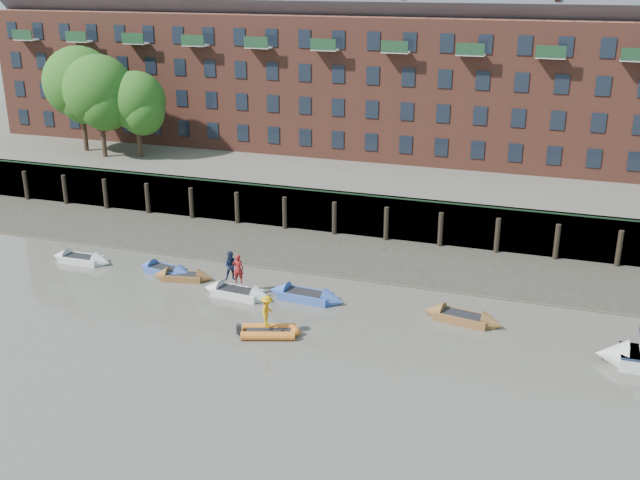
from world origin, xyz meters
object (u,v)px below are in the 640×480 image
at_px(rowboat_1, 166,271).
at_px(rowboat_2, 183,277).
at_px(rowboat_6, 463,318).
at_px(person_rower_b, 231,266).
at_px(person_rower_a, 238,269).
at_px(rowboat_3, 237,293).
at_px(person_rib_crew, 267,311).
at_px(rowboat_0, 81,259).
at_px(rib_tender, 271,332).
at_px(rowboat_4, 306,296).

xyz_separation_m(rowboat_1, rowboat_2, (1.56, -0.52, -0.01)).
height_order(rowboat_6, person_rower_b, person_rower_b).
bearing_deg(rowboat_2, rowboat_1, 150.61).
xyz_separation_m(rowboat_2, person_rower_a, (4.55, -1.23, 1.62)).
distance_m(rowboat_3, person_rib_crew, 5.70).
distance_m(person_rower_a, person_rib_crew, 5.59).
xyz_separation_m(rowboat_2, person_rower_b, (4.00, -1.03, 1.64)).
distance_m(rowboat_0, person_rower_a, 12.81).
bearing_deg(rib_tender, rowboat_2, 128.76).
xyz_separation_m(rowboat_2, rowboat_3, (4.46, -1.31, 0.03)).
height_order(rowboat_3, person_rower_b, person_rower_b).
relative_size(rowboat_3, person_rib_crew, 2.62).
bearing_deg(rowboat_0, rowboat_4, -3.38).
bearing_deg(rowboat_4, rowboat_0, -178.43).
bearing_deg(rowboat_6, rowboat_4, -170.08).
bearing_deg(rowboat_3, person_rower_a, 46.77).
bearing_deg(person_rib_crew, person_rower_b, 36.99).
xyz_separation_m(rowboat_6, person_rib_crew, (-9.85, -5.14, 1.19)).
bearing_deg(rowboat_3, person_rib_crew, -43.36).
bearing_deg(rowboat_2, rowboat_3, -27.15).
xyz_separation_m(rowboat_3, person_rower_a, (0.09, 0.08, 1.59)).
bearing_deg(rowboat_1, rowboat_2, -8.29).
bearing_deg(person_rib_crew, rowboat_0, 63.56).
distance_m(rowboat_0, rib_tender, 17.48).
bearing_deg(rib_tender, rowboat_6, 9.84).
distance_m(rowboat_1, rowboat_2, 1.64).
bearing_deg(person_rower_a, rowboat_6, 174.45).
relative_size(rowboat_4, person_rower_b, 2.65).
height_order(rowboat_2, person_rower_b, person_rower_b).
bearing_deg(person_rower_b, rowboat_6, -22.04).
xyz_separation_m(rowboat_6, person_rower_b, (-14.05, -0.73, 1.61)).
distance_m(rowboat_1, rowboat_6, 19.63).
bearing_deg(rowboat_0, rowboat_2, -3.72).
bearing_deg(rowboat_0, rib_tender, -20.30).
bearing_deg(person_rib_crew, rowboat_1, 52.00).
distance_m(rowboat_3, person_rower_b, 1.70).
height_order(rowboat_6, rib_tender, rowboat_6).
bearing_deg(rowboat_0, rowboat_1, 0.16).
bearing_deg(rowboat_1, rowboat_4, 5.27).
distance_m(rowboat_1, rowboat_4, 10.18).
bearing_deg(rowboat_1, rowboat_0, -168.94).
height_order(rowboat_4, person_rib_crew, person_rib_crew).
xyz_separation_m(rowboat_1, person_rower_b, (5.56, -1.55, 1.63)).
relative_size(rowboat_0, person_rower_b, 2.41).
height_order(rowboat_4, rib_tender, rowboat_4).
height_order(rowboat_3, rowboat_4, rowboat_4).
xyz_separation_m(rowboat_1, person_rib_crew, (9.76, -5.96, 1.21)).
xyz_separation_m(rowboat_0, rowboat_2, (8.05, -0.44, -0.02)).
distance_m(rowboat_1, person_rower_b, 6.00).
xyz_separation_m(rowboat_3, person_rib_crew, (3.74, -4.13, 1.19)).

